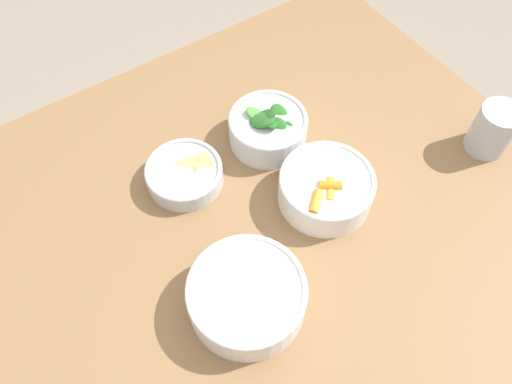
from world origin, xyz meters
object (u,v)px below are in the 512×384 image
(bowl_greens, at_px, (268,128))
(cup, at_px, (493,130))
(bowl_carrots, at_px, (326,187))
(bowl_cookies, at_px, (184,174))
(bowl_beans_hotdog, at_px, (247,297))

(bowl_greens, bearing_deg, cup, 143.96)
(bowl_carrots, distance_m, cup, 0.36)
(bowl_greens, height_order, bowl_cookies, bowl_greens)
(bowl_carrots, xyz_separation_m, cup, (-0.35, 0.08, 0.02))
(bowl_carrots, height_order, bowl_greens, bowl_greens)
(bowl_greens, relative_size, bowl_beans_hotdog, 0.81)
(bowl_greens, bearing_deg, bowl_carrots, 92.38)
(bowl_greens, height_order, bowl_beans_hotdog, bowl_greens)
(bowl_cookies, distance_m, cup, 0.61)
(bowl_carrots, bearing_deg, bowl_cookies, -42.40)
(bowl_beans_hotdog, bearing_deg, cup, -178.75)
(bowl_beans_hotdog, height_order, cup, cup)
(bowl_carrots, bearing_deg, bowl_beans_hotdog, 21.96)
(bowl_greens, distance_m, bowl_cookies, 0.19)
(bowl_greens, height_order, cup, cup)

